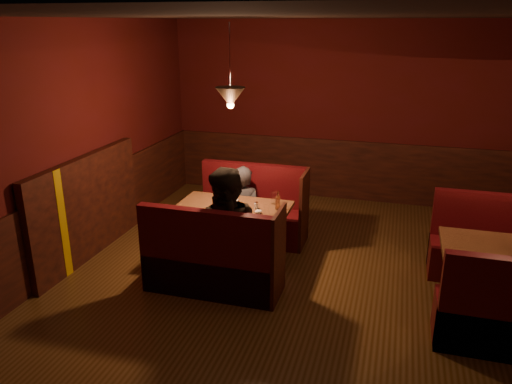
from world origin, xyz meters
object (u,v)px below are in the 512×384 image
(second_table, at_px, (504,264))
(diner_b, at_px, (230,216))
(main_table, at_px, (234,220))
(main_bench_far, at_px, (253,215))
(diner_a, at_px, (243,192))
(second_bench_far, at_px, (493,252))
(main_bench_near, at_px, (213,266))

(second_table, distance_m, diner_b, 2.86)
(diner_b, bearing_deg, main_table, 105.84)
(main_bench_far, bearing_deg, diner_b, -83.65)
(main_table, xyz_separation_m, main_bench_far, (0.02, 0.77, -0.24))
(diner_a, bearing_deg, second_bench_far, 175.46)
(second_table, distance_m, second_bench_far, 0.78)
(main_bench_far, relative_size, diner_b, 0.86)
(main_bench_near, distance_m, second_table, 3.02)
(main_table, height_order, main_bench_near, main_bench_near)
(main_table, bearing_deg, main_bench_near, -88.86)
(main_table, relative_size, diner_b, 0.78)
(main_table, xyz_separation_m, main_bench_near, (0.02, -0.78, -0.24))
(main_table, height_order, main_bench_far, main_bench_far)
(main_bench_near, bearing_deg, main_table, 91.14)
(main_table, bearing_deg, second_table, -5.19)
(main_bench_far, xyz_separation_m, second_bench_far, (3.00, -0.30, -0.01))
(second_table, bearing_deg, main_table, 174.81)
(main_bench_far, distance_m, second_bench_far, 3.02)
(main_bench_far, height_order, diner_b, diner_b)
(second_bench_far, bearing_deg, diner_b, -158.79)
(main_table, height_order, second_bench_far, second_bench_far)
(second_table, bearing_deg, main_bench_far, 160.62)
(second_table, height_order, diner_b, diner_b)
(second_bench_far, xyz_separation_m, diner_b, (-2.85, -1.10, 0.56))
(main_table, height_order, second_table, main_table)
(main_bench_far, bearing_deg, second_table, -19.38)
(main_bench_far, distance_m, diner_a, 0.42)
(main_bench_far, height_order, second_table, main_bench_far)
(main_bench_far, relative_size, second_table, 1.20)
(main_bench_near, height_order, second_bench_far, main_bench_near)
(main_table, height_order, diner_b, diner_b)
(second_table, xyz_separation_m, diner_b, (-2.82, -0.36, 0.35))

